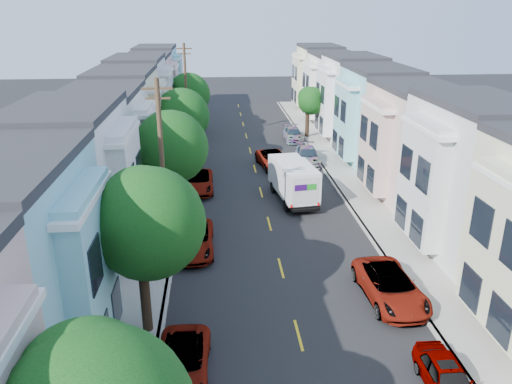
{
  "coord_description": "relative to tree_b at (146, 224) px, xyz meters",
  "views": [
    {
      "loc": [
        -3.36,
        -24.08,
        13.54
      ],
      "look_at": [
        -0.87,
        6.24,
        2.2
      ],
      "focal_mm": 35.0,
      "sensor_mm": 36.0,
      "label": 1
    }
  ],
  "objects": [
    {
      "name": "townhouse_row_right",
      "position": [
        17.45,
        20.2,
        -5.23
      ],
      "size": [
        5.0,
        70.0,
        8.5
      ],
      "primitive_type": "cube",
      "color": "beige",
      "rests_on": "ground"
    },
    {
      "name": "utility_pole_near",
      "position": [
        0.0,
        7.2,
        -0.08
      ],
      "size": [
        1.6,
        0.26,
        10.0
      ],
      "color": "#42301E",
      "rests_on": "ground"
    },
    {
      "name": "parked_right_a",
      "position": [
        11.2,
        -4.66,
        -4.59
      ],
      "size": [
        1.56,
        3.97,
        1.28
      ],
      "primitive_type": "imported",
      "rotation": [
        0.0,
        0.0,
        -0.01
      ],
      "color": "#585858",
      "rests_on": "ground"
    },
    {
      "name": "ground",
      "position": [
        6.3,
        5.2,
        -5.23
      ],
      "size": [
        160.0,
        160.0,
        0.0
      ],
      "primitive_type": "plane",
      "color": "black",
      "rests_on": "ground"
    },
    {
      "name": "tree_e",
      "position": [
        0.0,
        36.52,
        -0.74
      ],
      "size": [
        4.67,
        4.67,
        6.85
      ],
      "color": "black",
      "rests_on": "ground"
    },
    {
      "name": "sidewalk_right",
      "position": [
        13.65,
        20.2,
        -5.16
      ],
      "size": [
        2.6,
        70.0,
        0.15
      ],
      "primitive_type": "cube",
      "color": "gray",
      "rests_on": "ground"
    },
    {
      "name": "tree_b",
      "position": [
        0.0,
        0.0,
        0.0
      ],
      "size": [
        4.7,
        4.7,
        7.6
      ],
      "color": "black",
      "rests_on": "ground"
    },
    {
      "name": "parked_right_b",
      "position": [
        11.2,
        1.65,
        -4.49
      ],
      "size": [
        2.75,
        5.48,
        1.49
      ],
      "primitive_type": "imported",
      "rotation": [
        0.0,
        0.0,
        0.05
      ],
      "color": "silver",
      "rests_on": "ground"
    },
    {
      "name": "parked_left_d",
      "position": [
        1.4,
        18.03,
        -4.51
      ],
      "size": [
        2.46,
        5.23,
        1.44
      ],
      "primitive_type": "imported",
      "rotation": [
        0.0,
        0.0,
        0.01
      ],
      "color": "black",
      "rests_on": "ground"
    },
    {
      "name": "utility_pole_far",
      "position": [
        0.0,
        33.2,
        -0.08
      ],
      "size": [
        1.6,
        0.26,
        10.0
      ],
      "color": "#42301E",
      "rests_on": "ground"
    },
    {
      "name": "sidewalk_left",
      "position": [
        -1.05,
        20.2,
        -5.16
      ],
      "size": [
        2.6,
        70.0,
        0.15
      ],
      "primitive_type": "cube",
      "color": "gray",
      "rests_on": "ground"
    },
    {
      "name": "tree_c",
      "position": [
        0.0,
        11.99,
        -0.07
      ],
      "size": [
        4.7,
        4.7,
        7.53
      ],
      "color": "black",
      "rests_on": "ground"
    },
    {
      "name": "lead_sedan",
      "position": [
        8.03,
        23.49,
        -4.5
      ],
      "size": [
        3.25,
        5.56,
        1.45
      ],
      "primitive_type": "imported",
      "rotation": [
        0.0,
        0.0,
        0.17
      ],
      "color": "black",
      "rests_on": "ground"
    },
    {
      "name": "parked_right_c",
      "position": [
        11.2,
        24.4,
        -4.49
      ],
      "size": [
        2.45,
        5.07,
        1.48
      ],
      "primitive_type": "imported",
      "rotation": [
        0.0,
        0.0,
        -0.08
      ],
      "color": "black",
      "rests_on": "ground"
    },
    {
      "name": "curb_right",
      "position": [
        12.35,
        20.2,
        -5.16
      ],
      "size": [
        0.3,
        70.0,
        0.15
      ],
      "primitive_type": "cube",
      "color": "gray",
      "rests_on": "ground"
    },
    {
      "name": "tree_d",
      "position": [
        0.0,
        23.49,
        -0.44
      ],
      "size": [
        4.7,
        4.7,
        7.16
      ],
      "color": "black",
      "rests_on": "ground"
    },
    {
      "name": "parked_left_c",
      "position": [
        1.4,
        7.69,
        -4.5
      ],
      "size": [
        2.45,
        5.25,
        1.45
      ],
      "primitive_type": "imported",
      "rotation": [
        0.0,
        0.0,
        0.01
      ],
      "color": "silver",
      "rests_on": "ground"
    },
    {
      "name": "fedex_truck",
      "position": [
        8.5,
        15.38,
        -3.6
      ],
      "size": [
        2.35,
        6.11,
        2.93
      ],
      "rotation": [
        0.0,
        0.0,
        0.13
      ],
      "color": "silver",
      "rests_on": "ground"
    },
    {
      "name": "parked_right_d",
      "position": [
        11.2,
        32.83,
        -4.57
      ],
      "size": [
        1.94,
        4.47,
        1.33
      ],
      "primitive_type": "imported",
      "rotation": [
        0.0,
        0.0,
        -0.02
      ],
      "color": "#091C41",
      "rests_on": "ground"
    },
    {
      "name": "road_slab",
      "position": [
        6.3,
        20.2,
        -5.22
      ],
      "size": [
        12.0,
        70.0,
        0.02
      ],
      "primitive_type": "cube",
      "color": "black",
      "rests_on": "ground"
    },
    {
      "name": "townhouse_row_left",
      "position": [
        -4.85,
        20.2,
        -5.23
      ],
      "size": [
        5.0,
        70.0,
        8.5
      ],
      "primitive_type": "cube",
      "color": "beige",
      "rests_on": "ground"
    },
    {
      "name": "curb_left",
      "position": [
        0.25,
        20.2,
        -5.16
      ],
      "size": [
        0.3,
        70.0,
        0.15
      ],
      "primitive_type": "cube",
      "color": "gray",
      "rests_on": "ground"
    },
    {
      "name": "parked_left_b",
      "position": [
        1.4,
        -2.95,
        -4.62
      ],
      "size": [
        2.18,
        4.48,
        1.23
      ],
      "primitive_type": "imported",
      "rotation": [
        0.0,
        0.0,
        -0.03
      ],
      "color": "black",
      "rests_on": "ground"
    },
    {
      "name": "tree_far_r",
      "position": [
        13.2,
        34.0,
        -1.24
      ],
      "size": [
        2.98,
        2.98,
        5.54
      ],
      "color": "black",
      "rests_on": "ground"
    },
    {
      "name": "centerline",
      "position": [
        6.3,
        20.2,
        -5.23
      ],
      "size": [
        0.12,
        70.0,
        0.01
      ],
      "primitive_type": "cube",
      "color": "gold",
      "rests_on": "ground"
    }
  ]
}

